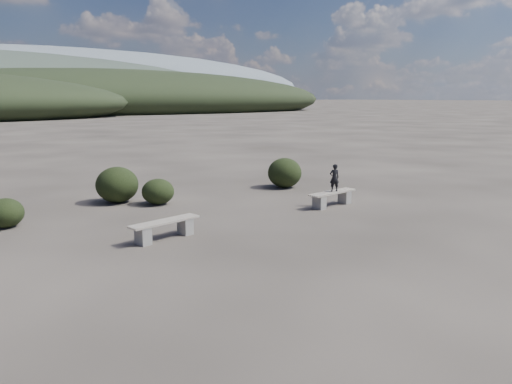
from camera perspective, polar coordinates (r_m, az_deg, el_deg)
ground at (r=10.73m, az=7.70°, el=-9.08°), size 1200.00×1200.00×0.00m
bench_left at (r=13.15m, az=-10.38°, el=-4.05°), size 2.03×0.78×0.50m
bench_right at (r=17.03m, az=8.71°, el=-0.61°), size 2.04×0.66×0.50m
seated_person at (r=16.97m, az=8.95°, el=1.62°), size 0.40×0.33×0.93m
shrub_a at (r=15.76m, az=-26.75°, el=-2.15°), size 1.02×1.02×0.83m
shrub_b at (r=18.04m, az=-15.59°, el=0.81°), size 1.47×1.47×1.26m
shrub_c at (r=17.43m, az=-11.14°, el=0.04°), size 1.11×1.11×0.89m
shrub_d at (r=20.33m, az=3.29°, el=2.21°), size 1.38×1.38×1.21m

